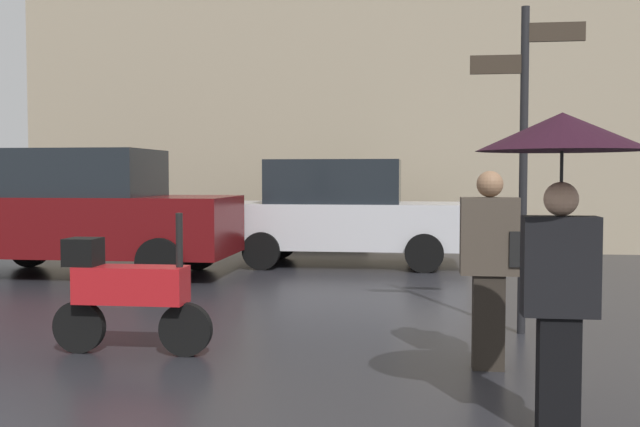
{
  "coord_description": "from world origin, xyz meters",
  "views": [
    {
      "loc": [
        0.82,
        -2.22,
        1.57
      ],
      "look_at": [
        0.07,
        3.52,
        1.26
      ],
      "focal_mm": 41.93,
      "sensor_mm": 36.0,
      "label": 1
    }
  ],
  "objects_px": {
    "pedestrian_with_bag": "(491,257)",
    "parked_car_right": "(343,212)",
    "pedestrian_with_umbrella": "(561,177)",
    "parked_scooter": "(126,291)",
    "parked_car_left": "(84,211)",
    "street_signpost": "(524,138)"
  },
  "relations": [
    {
      "from": "pedestrian_with_umbrella",
      "to": "parked_car_left",
      "type": "xyz_separation_m",
      "value": [
        -5.93,
        6.41,
        -0.55
      ]
    },
    {
      "from": "pedestrian_with_umbrella",
      "to": "parked_car_left",
      "type": "distance_m",
      "value": 8.75
    },
    {
      "from": "pedestrian_with_umbrella",
      "to": "street_signpost",
      "type": "distance_m",
      "value": 2.98
    },
    {
      "from": "pedestrian_with_umbrella",
      "to": "parked_scooter",
      "type": "height_order",
      "value": "pedestrian_with_umbrella"
    },
    {
      "from": "parked_car_right",
      "to": "street_signpost",
      "type": "height_order",
      "value": "street_signpost"
    },
    {
      "from": "pedestrian_with_umbrella",
      "to": "street_signpost",
      "type": "relative_size",
      "value": 0.61
    },
    {
      "from": "pedestrian_with_bag",
      "to": "parked_car_right",
      "type": "height_order",
      "value": "parked_car_right"
    },
    {
      "from": "parked_car_left",
      "to": "pedestrian_with_umbrella",
      "type": "bearing_deg",
      "value": 116.26
    },
    {
      "from": "parked_scooter",
      "to": "street_signpost",
      "type": "height_order",
      "value": "street_signpost"
    },
    {
      "from": "pedestrian_with_umbrella",
      "to": "parked_scooter",
      "type": "bearing_deg",
      "value": -30.89
    },
    {
      "from": "parked_scooter",
      "to": "pedestrian_with_umbrella",
      "type": "bearing_deg",
      "value": -41.76
    },
    {
      "from": "parked_scooter",
      "to": "parked_car_right",
      "type": "bearing_deg",
      "value": 63.95
    },
    {
      "from": "parked_scooter",
      "to": "parked_car_left",
      "type": "bearing_deg",
      "value": 103.05
    },
    {
      "from": "pedestrian_with_bag",
      "to": "parked_car_right",
      "type": "xyz_separation_m",
      "value": [
        -1.86,
        6.73,
        0.01
      ]
    },
    {
      "from": "pedestrian_with_umbrella",
      "to": "pedestrian_with_bag",
      "type": "distance_m",
      "value": 1.68
    },
    {
      "from": "parked_car_left",
      "to": "street_signpost",
      "type": "xyz_separation_m",
      "value": [
        6.13,
        -3.45,
        0.92
      ]
    },
    {
      "from": "parked_car_left",
      "to": "parked_car_right",
      "type": "xyz_separation_m",
      "value": [
        3.83,
        1.86,
        -0.08
      ]
    },
    {
      "from": "pedestrian_with_bag",
      "to": "parked_car_right",
      "type": "distance_m",
      "value": 6.98
    },
    {
      "from": "pedestrian_with_bag",
      "to": "parked_scooter",
      "type": "relative_size",
      "value": 1.12
    },
    {
      "from": "parked_scooter",
      "to": "parked_car_left",
      "type": "xyz_separation_m",
      "value": [
        -2.6,
        4.77,
        0.44
      ]
    },
    {
      "from": "parked_scooter",
      "to": "parked_car_right",
      "type": "height_order",
      "value": "parked_car_right"
    },
    {
      "from": "parked_car_left",
      "to": "parked_car_right",
      "type": "height_order",
      "value": "parked_car_left"
    }
  ]
}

